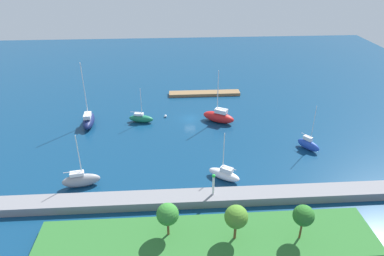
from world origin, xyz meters
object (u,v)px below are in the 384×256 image
at_px(park_tree_east, 304,216).
at_px(sailboat_red_outer_mooring, 219,116).
at_px(mooring_buoy_white, 166,116).
at_px(sailboat_navy_mid_basin, 89,120).
at_px(pier_dock, 204,93).
at_px(park_tree_west, 236,217).
at_px(sailboat_gray_center_basin, 81,180).
at_px(sailboat_green_near_pier, 141,118).
at_px(sailboat_blue_along_channel, 308,144).
at_px(harbor_beacon, 213,183).
at_px(sailboat_white_lone_north, 224,174).
at_px(park_tree_midwest, 168,214).

height_order(park_tree_east, sailboat_red_outer_mooring, sailboat_red_outer_mooring).
bearing_deg(mooring_buoy_white, sailboat_navy_mid_basin, 9.60).
xyz_separation_m(pier_dock, park_tree_west, (1.16, 53.07, 4.57)).
bearing_deg(sailboat_gray_center_basin, sailboat_green_near_pier, 60.26).
xyz_separation_m(sailboat_red_outer_mooring, sailboat_navy_mid_basin, (29.22, -0.31, -0.08)).
relative_size(pier_dock, park_tree_east, 3.64).
height_order(pier_dock, sailboat_blue_along_channel, sailboat_blue_along_channel).
xyz_separation_m(harbor_beacon, sailboat_white_lone_north, (-2.65, -5.73, -2.56)).
height_order(sailboat_blue_along_channel, mooring_buoy_white, sailboat_blue_along_channel).
bearing_deg(mooring_buoy_white, pier_dock, -128.46).
bearing_deg(park_tree_west, harbor_beacon, -78.96).
relative_size(park_tree_east, sailboat_blue_along_channel, 0.55).
relative_size(sailboat_green_near_pier, sailboat_navy_mid_basin, 0.57).
bearing_deg(sailboat_navy_mid_basin, sailboat_gray_center_basin, -176.36).
height_order(pier_dock, sailboat_navy_mid_basin, sailboat_navy_mid_basin).
relative_size(park_tree_west, sailboat_green_near_pier, 0.64).
xyz_separation_m(harbor_beacon, sailboat_navy_mid_basin, (24.64, -27.79, -2.27)).
height_order(sailboat_white_lone_north, sailboat_blue_along_channel, sailboat_blue_along_channel).
relative_size(harbor_beacon, park_tree_east, 0.71).
relative_size(pier_dock, park_tree_west, 3.65).
bearing_deg(sailboat_blue_along_channel, mooring_buoy_white, -155.49).
bearing_deg(mooring_buoy_white, sailboat_blue_along_channel, 150.03).
distance_m(sailboat_blue_along_channel, mooring_buoy_white, 32.53).
relative_size(park_tree_west, mooring_buoy_white, 8.30).
xyz_separation_m(park_tree_midwest, sailboat_gray_center_basin, (14.48, -13.25, -3.54)).
bearing_deg(park_tree_east, sailboat_blue_along_channel, -112.95).
height_order(harbor_beacon, park_tree_midwest, park_tree_midwest).
distance_m(park_tree_midwest, park_tree_east, 17.52).
height_order(harbor_beacon, sailboat_green_near_pier, sailboat_green_near_pier).
bearing_deg(sailboat_green_near_pier, pier_dock, 56.19).
distance_m(pier_dock, sailboat_red_outer_mooring, 16.49).
distance_m(park_tree_east, sailboat_white_lone_north, 17.79).
distance_m(park_tree_west, park_tree_east, 8.64).
bearing_deg(sailboat_blue_along_channel, park_tree_west, -74.11).
relative_size(sailboat_gray_center_basin, mooring_buoy_white, 15.41).
xyz_separation_m(park_tree_midwest, sailboat_green_near_pier, (6.06, -36.46, -3.83)).
xyz_separation_m(harbor_beacon, sailboat_gray_center_basin, (21.49, -5.29, -2.30)).
height_order(sailboat_blue_along_channel, sailboat_navy_mid_basin, sailboat_navy_mid_basin).
height_order(harbor_beacon, park_tree_east, park_tree_east).
height_order(sailboat_red_outer_mooring, mooring_buoy_white, sailboat_red_outer_mooring).
xyz_separation_m(pier_dock, sailboat_navy_mid_basin, (27.60, 16.08, 0.90)).
bearing_deg(park_tree_west, sailboat_white_lone_north, -93.26).
xyz_separation_m(sailboat_red_outer_mooring, mooring_buoy_white, (12.10, -3.20, -1.05)).
xyz_separation_m(sailboat_red_outer_mooring, sailboat_blue_along_channel, (-16.07, 13.05, -0.25)).
bearing_deg(sailboat_green_near_pier, mooring_buoy_white, 33.80).
bearing_deg(mooring_buoy_white, park_tree_east, 113.94).
xyz_separation_m(harbor_beacon, park_tree_west, (-1.79, 9.20, 1.40)).
bearing_deg(park_tree_midwest, sailboat_gray_center_basin, -42.45).
bearing_deg(park_tree_east, mooring_buoy_white, -66.06).
relative_size(harbor_beacon, sailboat_gray_center_basin, 0.39).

